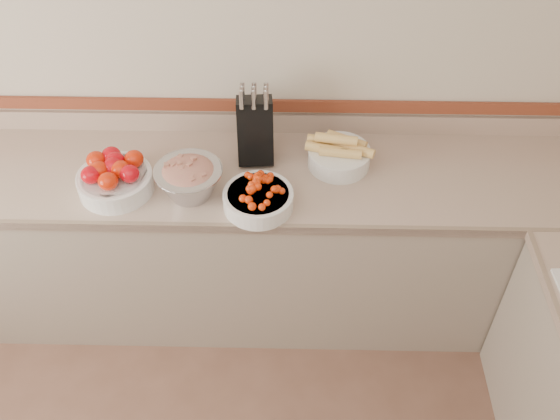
{
  "coord_description": "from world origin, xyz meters",
  "views": [
    {
      "loc": [
        0.39,
        -0.4,
        2.73
      ],
      "look_at": [
        0.35,
        1.35,
        1.0
      ],
      "focal_mm": 40.0,
      "sensor_mm": 36.0,
      "label": 1
    }
  ],
  "objects_px": {
    "cherry_tomato_bowl": "(258,197)",
    "corn_bowl": "(339,154)",
    "tomato_bowl": "(114,177)",
    "knife_block": "(255,129)",
    "rhubarb_bowl": "(189,179)"
  },
  "relations": [
    {
      "from": "tomato_bowl",
      "to": "knife_block",
      "type": "bearing_deg",
      "value": 21.77
    },
    {
      "from": "corn_bowl",
      "to": "rhubarb_bowl",
      "type": "relative_size",
      "value": 1.06
    },
    {
      "from": "knife_block",
      "to": "cherry_tomato_bowl",
      "type": "bearing_deg",
      "value": -85.46
    },
    {
      "from": "rhubarb_bowl",
      "to": "knife_block",
      "type": "bearing_deg",
      "value": 43.67
    },
    {
      "from": "tomato_bowl",
      "to": "cherry_tomato_bowl",
      "type": "relative_size",
      "value": 1.09
    },
    {
      "from": "cherry_tomato_bowl",
      "to": "tomato_bowl",
      "type": "bearing_deg",
      "value": 171.46
    },
    {
      "from": "cherry_tomato_bowl",
      "to": "rhubarb_bowl",
      "type": "height_order",
      "value": "rhubarb_bowl"
    },
    {
      "from": "cherry_tomato_bowl",
      "to": "corn_bowl",
      "type": "xyz_separation_m",
      "value": [
        0.35,
        0.28,
        0.01
      ]
    },
    {
      "from": "corn_bowl",
      "to": "knife_block",
      "type": "bearing_deg",
      "value": 172.58
    },
    {
      "from": "tomato_bowl",
      "to": "corn_bowl",
      "type": "distance_m",
      "value": 0.98
    },
    {
      "from": "cherry_tomato_bowl",
      "to": "corn_bowl",
      "type": "distance_m",
      "value": 0.45
    },
    {
      "from": "rhubarb_bowl",
      "to": "cherry_tomato_bowl",
      "type": "bearing_deg",
      "value": -13.96
    },
    {
      "from": "cherry_tomato_bowl",
      "to": "rhubarb_bowl",
      "type": "relative_size",
      "value": 1.02
    },
    {
      "from": "tomato_bowl",
      "to": "cherry_tomato_bowl",
      "type": "bearing_deg",
      "value": -8.54
    },
    {
      "from": "knife_block",
      "to": "tomato_bowl",
      "type": "distance_m",
      "value": 0.64
    }
  ]
}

